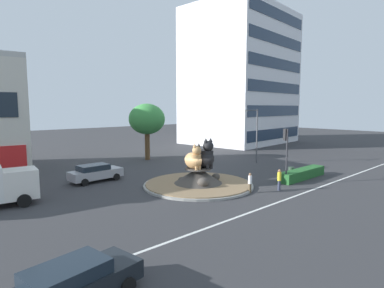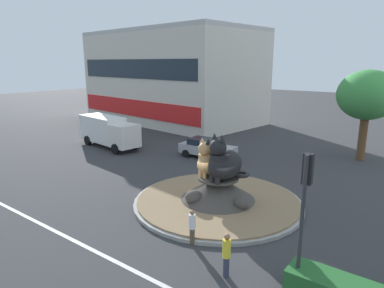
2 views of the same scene
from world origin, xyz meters
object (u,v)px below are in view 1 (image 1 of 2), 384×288
(streetlight_arm, at_px, (255,132))
(sedan_on_far_lane, at_px, (95,172))
(hatchback_near_shophouse, at_px, (72,284))
(pedestrian_yellow_shirt, at_px, (279,179))
(pedestrian_white_shirt, at_px, (250,182))
(litter_bin, at_px, (291,171))
(cat_statue_black, at_px, (205,157))
(traffic_light_mast, at_px, (286,145))
(cat_statue_calico, at_px, (194,159))
(office_tower, at_px, (241,78))
(broadleaf_tree_behind_island, at_px, (147,119))

(streetlight_arm, xyz_separation_m, sedan_on_far_lane, (-18.69, 4.03, -3.01))
(hatchback_near_shophouse, bearing_deg, sedan_on_far_lane, 53.70)
(pedestrian_yellow_shirt, distance_m, sedan_on_far_lane, 16.31)
(pedestrian_yellow_shirt, bearing_deg, hatchback_near_shophouse, -121.56)
(pedestrian_white_shirt, bearing_deg, pedestrian_yellow_shirt, 76.63)
(streetlight_arm, xyz_separation_m, litter_bin, (-3.32, -6.87, -3.39))
(litter_bin, bearing_deg, cat_statue_black, 161.30)
(traffic_light_mast, xyz_separation_m, pedestrian_yellow_shirt, (-2.37, -0.93, -2.49))
(cat_statue_calico, distance_m, pedestrian_white_shirt, 5.06)
(office_tower, height_order, hatchback_near_shophouse, office_tower)
(traffic_light_mast, relative_size, office_tower, 0.20)
(streetlight_arm, relative_size, pedestrian_yellow_shirt, 3.72)
(pedestrian_yellow_shirt, bearing_deg, broadleaf_tree_behind_island, 134.97)
(streetlight_arm, distance_m, sedan_on_far_lane, 19.35)
(cat_statue_calico, relative_size, pedestrian_yellow_shirt, 1.29)
(cat_statue_calico, bearing_deg, hatchback_near_shophouse, -48.73)
(traffic_light_mast, xyz_separation_m, office_tower, (23.71, 24.38, 8.89))
(sedan_on_far_lane, xyz_separation_m, litter_bin, (15.36, -10.90, -0.38))
(pedestrian_yellow_shirt, xyz_separation_m, hatchback_near_shophouse, (-18.52, -3.67, -0.14))
(litter_bin, bearing_deg, office_tower, 48.51)
(hatchback_near_shophouse, bearing_deg, office_tower, 24.44)
(office_tower, relative_size, sedan_on_far_lane, 5.16)
(cat_statue_black, height_order, sedan_on_far_lane, cat_statue_black)
(cat_statue_black, xyz_separation_m, traffic_light_mast, (5.72, -4.35, 0.89))
(traffic_light_mast, bearing_deg, streetlight_arm, -40.49)
(sedan_on_far_lane, bearing_deg, cat_statue_calico, -57.15)
(broadleaf_tree_behind_island, relative_size, sedan_on_far_lane, 1.52)
(traffic_light_mast, distance_m, streetlight_arm, 10.52)
(cat_statue_black, height_order, pedestrian_yellow_shirt, cat_statue_black)
(hatchback_near_shophouse, distance_m, litter_bin, 24.90)
(pedestrian_yellow_shirt, bearing_deg, pedestrian_white_shirt, -158.06)
(streetlight_arm, distance_m, pedestrian_yellow_shirt, 13.11)
(traffic_light_mast, distance_m, broadleaf_tree_behind_island, 19.27)
(litter_bin, bearing_deg, pedestrian_white_shirt, -172.30)
(cat_statue_calico, bearing_deg, traffic_light_mast, 64.00)
(traffic_light_mast, relative_size, streetlight_arm, 0.75)
(pedestrian_yellow_shirt, bearing_deg, traffic_light_mast, 68.60)
(broadleaf_tree_behind_island, xyz_separation_m, pedestrian_white_shirt, (-3.19, -18.92, -4.36))
(cat_statue_calico, xyz_separation_m, traffic_light_mast, (6.76, -4.60, 1.04))
(cat_statue_black, relative_size, broadleaf_tree_behind_island, 0.38)
(broadleaf_tree_behind_island, height_order, pedestrian_yellow_shirt, broadleaf_tree_behind_island)
(broadleaf_tree_behind_island, distance_m, pedestrian_yellow_shirt, 20.52)
(litter_bin, bearing_deg, pedestrian_yellow_shirt, -158.57)
(streetlight_arm, xyz_separation_m, hatchback_near_shophouse, (-27.51, -12.77, -3.03))
(cat_statue_calico, xyz_separation_m, pedestrian_white_shirt, (1.99, -4.39, -1.53))
(office_tower, xyz_separation_m, litter_bin, (-20.42, -23.08, -11.87))
(cat_statue_calico, xyz_separation_m, litter_bin, (10.06, -3.30, -1.94))
(cat_statue_calico, height_order, office_tower, office_tower)
(traffic_light_mast, bearing_deg, office_tower, -45.66)
(streetlight_arm, bearing_deg, pedestrian_white_shirt, 46.97)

